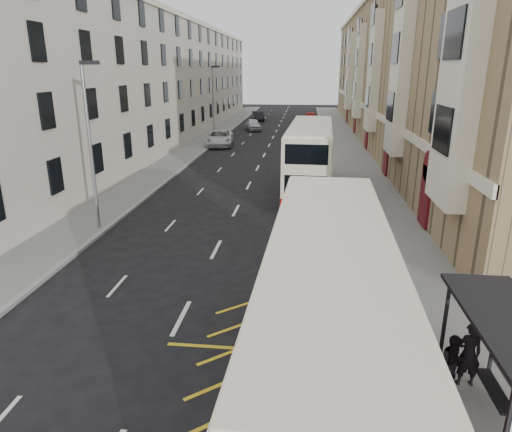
# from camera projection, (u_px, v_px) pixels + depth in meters

# --- Properties ---
(ground) EXTENTS (200.00, 200.00, 0.00)m
(ground) POSITION_uv_depth(u_px,v_px,m) (138.00, 402.00, 11.13)
(ground) COLOR black
(ground) RESTS_ON ground
(pavement_right) EXTENTS (4.00, 120.00, 0.15)m
(pavement_right) POSITION_uv_depth(u_px,v_px,m) (354.00, 164.00, 38.68)
(pavement_right) COLOR slate
(pavement_right) RESTS_ON ground
(pavement_left) EXTENTS (3.00, 120.00, 0.15)m
(pavement_left) POSITION_uv_depth(u_px,v_px,m) (176.00, 161.00, 40.27)
(pavement_left) COLOR slate
(pavement_left) RESTS_ON ground
(kerb_right) EXTENTS (0.25, 120.00, 0.15)m
(kerb_right) POSITION_uv_depth(u_px,v_px,m) (330.00, 164.00, 38.89)
(kerb_right) COLOR gray
(kerb_right) RESTS_ON ground
(kerb_left) EXTENTS (0.25, 120.00, 0.15)m
(kerb_left) POSITION_uv_depth(u_px,v_px,m) (192.00, 161.00, 40.11)
(kerb_left) COLOR gray
(kerb_left) RESTS_ON ground
(road_markings) EXTENTS (10.00, 110.00, 0.01)m
(road_markings) POSITION_uv_depth(u_px,v_px,m) (273.00, 138.00, 53.72)
(road_markings) COLOR silver
(road_markings) RESTS_ON ground
(terrace_right) EXTENTS (10.75, 79.00, 15.25)m
(terrace_right) POSITION_uv_depth(u_px,v_px,m) (408.00, 72.00, 50.25)
(terrace_right) COLOR #917B54
(terrace_right) RESTS_ON ground
(terrace_left) EXTENTS (9.18, 79.00, 13.25)m
(terrace_left) POSITION_uv_depth(u_px,v_px,m) (160.00, 80.00, 53.57)
(terrace_left) COLOR beige
(terrace_left) RESTS_ON ground
(guard_railing) EXTENTS (0.06, 6.56, 1.01)m
(guard_railing) POSITION_uv_depth(u_px,v_px,m) (371.00, 280.00, 15.67)
(guard_railing) COLOR #B01B1F
(guard_railing) RESTS_ON pavement_right
(street_lamp_near) EXTENTS (0.93, 0.18, 8.00)m
(street_lamp_near) POSITION_uv_depth(u_px,v_px,m) (90.00, 138.00, 21.72)
(street_lamp_near) COLOR gray
(street_lamp_near) RESTS_ON pavement_left
(street_lamp_far) EXTENTS (0.93, 0.18, 8.00)m
(street_lamp_far) POSITION_uv_depth(u_px,v_px,m) (213.00, 99.00, 50.11)
(street_lamp_far) COLOR gray
(street_lamp_far) RESTS_ON pavement_left
(double_decker_front) EXTENTS (2.99, 11.41, 4.52)m
(double_decker_front) POSITION_uv_depth(u_px,v_px,m) (327.00, 332.00, 9.94)
(double_decker_front) COLOR #F3E2C1
(double_decker_front) RESTS_ON ground
(double_decker_rear) EXTENTS (3.07, 11.46, 4.53)m
(double_decker_rear) POSITION_uv_depth(u_px,v_px,m) (310.00, 160.00, 28.75)
(double_decker_rear) COLOR #F3E2C1
(double_decker_rear) RESTS_ON ground
(pedestrian_near) EXTENTS (0.67, 0.46, 1.75)m
(pedestrian_near) POSITION_uv_depth(u_px,v_px,m) (468.00, 354.00, 11.30)
(pedestrian_near) COLOR black
(pedestrian_near) RESTS_ON pavement_right
(pedestrian_mid) EXTENTS (0.80, 0.66, 1.53)m
(pedestrian_mid) POSITION_uv_depth(u_px,v_px,m) (453.00, 365.00, 11.07)
(pedestrian_mid) COLOR black
(pedestrian_mid) RESTS_ON pavement_right
(pedestrian_far) EXTENTS (1.11, 0.87, 1.76)m
(pedestrian_far) POSITION_uv_depth(u_px,v_px,m) (404.00, 326.00, 12.52)
(pedestrian_far) COLOR black
(pedestrian_far) RESTS_ON pavement_right
(white_van) EXTENTS (3.37, 6.15, 1.63)m
(white_van) POSITION_uv_depth(u_px,v_px,m) (220.00, 138.00, 48.27)
(white_van) COLOR silver
(white_van) RESTS_ON ground
(car_silver) EXTENTS (2.94, 4.78, 1.52)m
(car_silver) POSITION_uv_depth(u_px,v_px,m) (253.00, 125.00, 60.61)
(car_silver) COLOR #B7BABF
(car_silver) RESTS_ON ground
(car_dark) EXTENTS (2.53, 4.80, 1.50)m
(car_dark) POSITION_uv_depth(u_px,v_px,m) (258.00, 116.00, 71.56)
(car_dark) COLOR black
(car_dark) RESTS_ON ground
(car_red) EXTENTS (2.01, 4.92, 1.43)m
(car_red) POSITION_uv_depth(u_px,v_px,m) (310.00, 117.00, 70.90)
(car_red) COLOR #A50F05
(car_red) RESTS_ON ground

